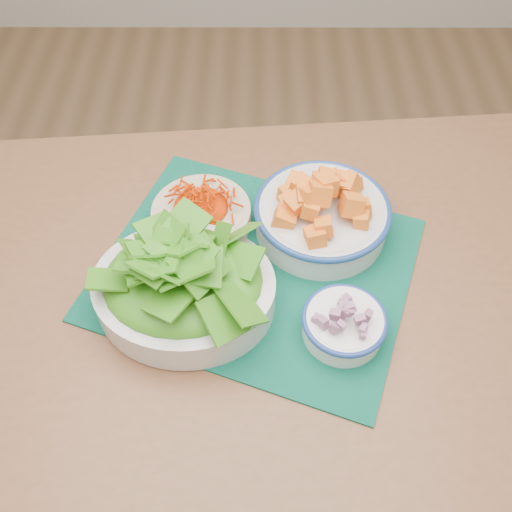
{
  "coord_description": "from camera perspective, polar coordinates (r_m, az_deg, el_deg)",
  "views": [
    {
      "loc": [
        -0.06,
        -0.62,
        1.51
      ],
      "look_at": [
        -0.06,
        -0.05,
        0.78
      ],
      "focal_mm": 40.0,
      "sensor_mm": 36.0,
      "label": 1
    }
  ],
  "objects": [
    {
      "name": "squash_bowl",
      "position": [
        0.96,
        6.71,
        4.89
      ],
      "size": [
        0.26,
        0.26,
        0.12
      ],
      "rotation": [
        0.0,
        0.0,
        -0.18
      ],
      "color": "silver",
      "rests_on": "placemat"
    },
    {
      "name": "lettuce_bowl",
      "position": [
        0.86,
        -7.33,
        -2.34
      ],
      "size": [
        0.3,
        0.26,
        0.14
      ],
      "rotation": [
        0.0,
        0.0,
        -0.09
      ],
      "color": "silver",
      "rests_on": "placemat"
    },
    {
      "name": "carrot_bowl",
      "position": [
        0.99,
        -5.5,
        4.41
      ],
      "size": [
        0.17,
        0.17,
        0.06
      ],
      "rotation": [
        0.0,
        0.0,
        0.01
      ],
      "color": "beige",
      "rests_on": "placemat"
    },
    {
      "name": "ground",
      "position": [
        1.63,
        2.35,
        -15.89
      ],
      "size": [
        4.0,
        4.0,
        0.0
      ],
      "primitive_type": "plane",
      "color": "#9E754C",
      "rests_on": "ground"
    },
    {
      "name": "onion_bowl",
      "position": [
        0.86,
        8.81,
        -6.54
      ],
      "size": [
        0.15,
        0.15,
        0.06
      ],
      "rotation": [
        0.0,
        0.0,
        -0.33
      ],
      "color": "white",
      "rests_on": "placemat"
    },
    {
      "name": "placemat",
      "position": [
        0.94,
        0.0,
        -1.2
      ],
      "size": [
        0.6,
        0.55,
        0.0
      ],
      "primitive_type": "cube",
      "rotation": [
        0.0,
        0.0,
        -0.35
      ],
      "color": "#023527",
      "rests_on": "table"
    },
    {
      "name": "table",
      "position": [
        0.99,
        -2.15,
        -7.23
      ],
      "size": [
        1.33,
        0.94,
        0.75
      ],
      "rotation": [
        0.0,
        0.0,
        0.09
      ],
      "color": "brown",
      "rests_on": "ground"
    }
  ]
}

